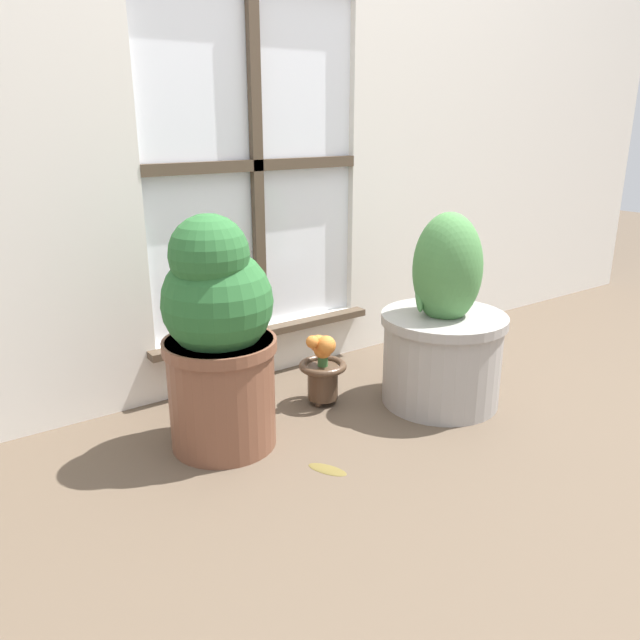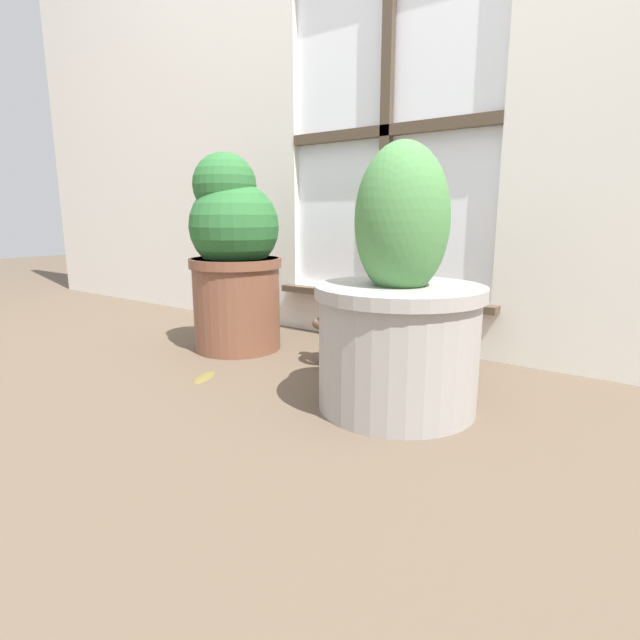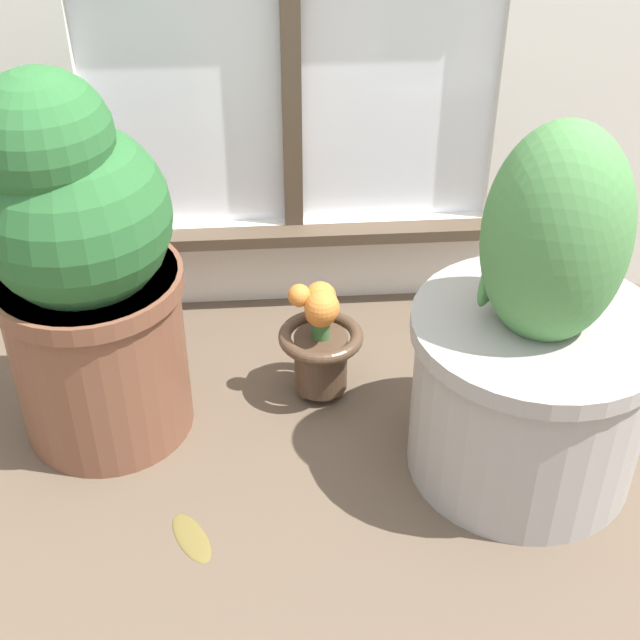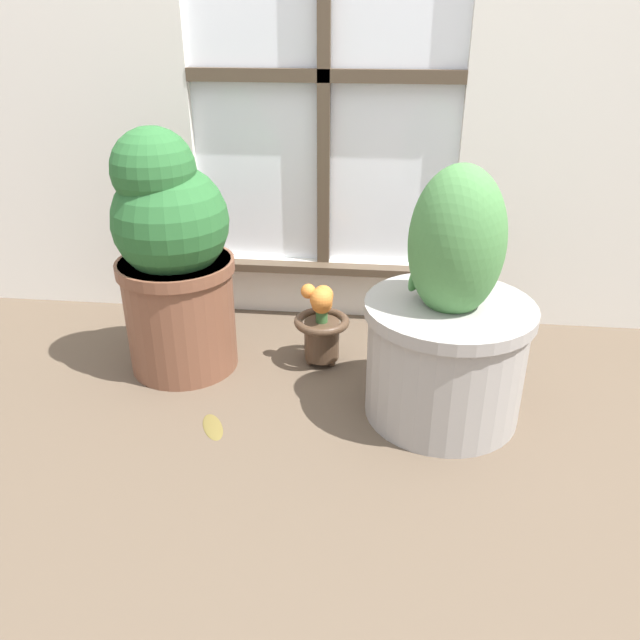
% 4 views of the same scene
% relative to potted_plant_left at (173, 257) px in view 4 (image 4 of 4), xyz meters
% --- Properties ---
extents(ground_plane, '(10.00, 10.00, 0.00)m').
position_rel_potted_plant_left_xyz_m(ground_plane, '(0.35, -0.31, -0.32)').
color(ground_plane, brown).
extents(potted_plant_left, '(0.30, 0.30, 0.64)m').
position_rel_potted_plant_left_xyz_m(potted_plant_left, '(0.00, 0.00, 0.00)').
color(potted_plant_left, brown).
rests_on(potted_plant_left, ground_plane).
extents(potted_plant_right, '(0.39, 0.39, 0.61)m').
position_rel_potted_plant_left_xyz_m(potted_plant_right, '(0.69, -0.15, -0.09)').
color(potted_plant_right, '#9E9993').
rests_on(potted_plant_right, ground_plane).
extents(flower_vase, '(0.15, 0.15, 0.23)m').
position_rel_potted_plant_left_xyz_m(flower_vase, '(0.38, 0.05, -0.20)').
color(flower_vase, '#473323').
rests_on(flower_vase, ground_plane).
extents(fallen_leaf, '(0.09, 0.12, 0.01)m').
position_rel_potted_plant_left_xyz_m(fallen_leaf, '(0.16, -0.28, -0.31)').
color(fallen_leaf, brown).
rests_on(fallen_leaf, ground_plane).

